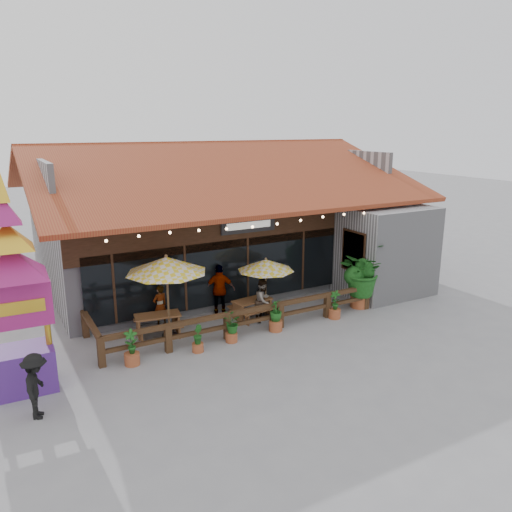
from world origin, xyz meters
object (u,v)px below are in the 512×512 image
umbrella_right (266,265)px  picnic_table_right (252,305)px  picnic_table_left (158,321)px  thai_sign_tower (11,269)px  pedestrian (36,386)px  tropical_plant (361,271)px  umbrella_left (166,265)px

umbrella_right → picnic_table_right: size_ratio=1.41×
picnic_table_left → thai_sign_tower: 5.34m
picnic_table_right → pedestrian: (-7.50, -3.17, 0.35)m
tropical_plant → umbrella_right: bearing=164.9°
tropical_plant → pedestrian: bearing=-169.6°
picnic_table_left → tropical_plant: (7.57, -1.18, 0.94)m
umbrella_right → umbrella_left: bearing=-178.5°
picnic_table_right → thai_sign_tower: bearing=-168.1°
umbrella_left → tropical_plant: bearing=-6.8°
picnic_table_right → tropical_plant: 4.34m
umbrella_left → tropical_plant: umbrella_left is taller
thai_sign_tower → umbrella_left: bearing=17.9°
tropical_plant → pedestrian: tropical_plant is taller
pedestrian → picnic_table_left: bearing=-36.1°
picnic_table_left → pedestrian: (-4.02, -3.32, 0.33)m
picnic_table_left → pedestrian: 5.22m
picnic_table_left → pedestrian: size_ratio=1.02×
picnic_table_left → tropical_plant: bearing=-8.9°
thai_sign_tower → picnic_table_right: bearing=11.9°
picnic_table_right → pedestrian: bearing=-157.0°
umbrella_left → tropical_plant: size_ratio=1.12×
picnic_table_right → pedestrian: 8.15m
umbrella_right → thai_sign_tower: bearing=-169.3°
umbrella_left → umbrella_right: umbrella_left is taller
thai_sign_tower → tropical_plant: size_ratio=2.51×
thai_sign_tower → pedestrian: (0.16, -1.56, -2.50)m
umbrella_left → thai_sign_tower: 4.76m
thai_sign_tower → picnic_table_left: bearing=22.8°
umbrella_left → tropical_plant: 7.42m
umbrella_right → picnic_table_left: 4.24m
umbrella_right → thai_sign_tower: (-8.17, -1.54, 1.39)m
umbrella_left → pedestrian: umbrella_left is taller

